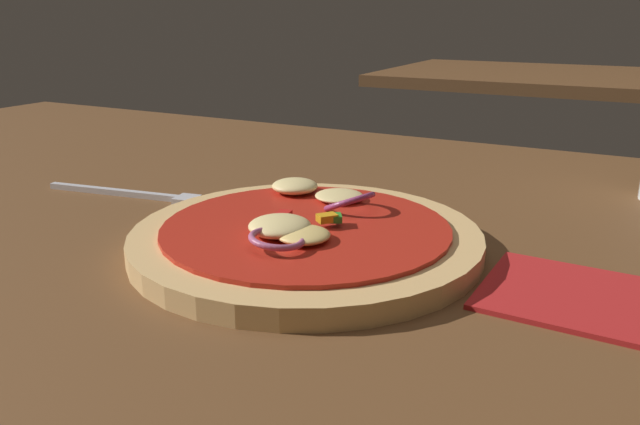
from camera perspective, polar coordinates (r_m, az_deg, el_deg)
name	(u,v)px	position (r m, az deg, el deg)	size (l,w,h in m)	color
dining_table	(290,272)	(0.42, -2.70, -5.40)	(1.47, 0.83, 0.03)	brown
pizza	(306,236)	(0.42, -1.29, -2.13)	(0.23, 0.23, 0.03)	tan
fork	(146,195)	(0.56, -15.40, 1.50)	(0.18, 0.04, 0.00)	silver
napkin	(578,296)	(0.38, 22.27, -7.03)	(0.11, 0.09, 0.00)	#B21E1E
background_table	(556,78)	(1.72, 20.53, 11.28)	(0.83, 0.56, 0.03)	brown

